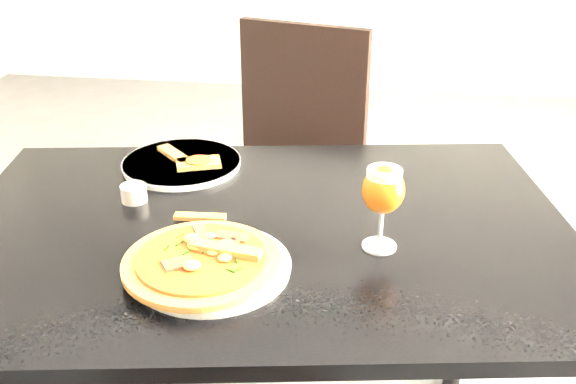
# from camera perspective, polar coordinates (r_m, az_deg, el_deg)

# --- Properties ---
(dining_table) EXTENTS (1.32, 0.99, 0.75)m
(dining_table) POSITION_cam_1_polar(r_m,az_deg,el_deg) (1.30, -2.17, -6.36)
(dining_table) COLOR black
(dining_table) RESTS_ON ground
(chair_far) EXTENTS (0.55, 0.55, 0.96)m
(chair_far) POSITION_cam_1_polar(r_m,az_deg,el_deg) (2.01, -0.16, 1.93)
(chair_far) COLOR black
(chair_far) RESTS_ON ground
(plate_main) EXTENTS (0.30, 0.30, 0.01)m
(plate_main) POSITION_cam_1_polar(r_m,az_deg,el_deg) (1.12, -6.78, -6.66)
(plate_main) COLOR white
(plate_main) RESTS_ON dining_table
(pizza) EXTENTS (0.27, 0.27, 0.03)m
(pizza) POSITION_cam_1_polar(r_m,az_deg,el_deg) (1.11, -7.61, -6.06)
(pizza) COLOR #A15A27
(pizza) RESTS_ON plate_main
(plate_second) EXTENTS (0.31, 0.31, 0.01)m
(plate_second) POSITION_cam_1_polar(r_m,az_deg,el_deg) (1.51, -9.42, 2.52)
(plate_second) COLOR white
(plate_second) RESTS_ON dining_table
(crust_scraps) EXTENTS (0.18, 0.14, 0.01)m
(crust_scraps) POSITION_cam_1_polar(r_m,az_deg,el_deg) (1.50, -8.68, 2.84)
(crust_scraps) COLOR #A15A27
(crust_scraps) RESTS_ON plate_second
(loose_crust) EXTENTS (0.10, 0.03, 0.01)m
(loose_crust) POSITION_cam_1_polar(r_m,az_deg,el_deg) (1.28, -7.84, -2.20)
(loose_crust) COLOR #A15A27
(loose_crust) RESTS_ON dining_table
(sauce_cup) EXTENTS (0.05, 0.05, 0.04)m
(sauce_cup) POSITION_cam_1_polar(r_m,az_deg,el_deg) (1.37, -13.55, -0.03)
(sauce_cup) COLOR beige
(sauce_cup) RESTS_ON dining_table
(beer_glass) EXTENTS (0.08, 0.08, 0.16)m
(beer_glass) POSITION_cam_1_polar(r_m,az_deg,el_deg) (1.14, 8.47, 0.12)
(beer_glass) COLOR silver
(beer_glass) RESTS_ON dining_table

